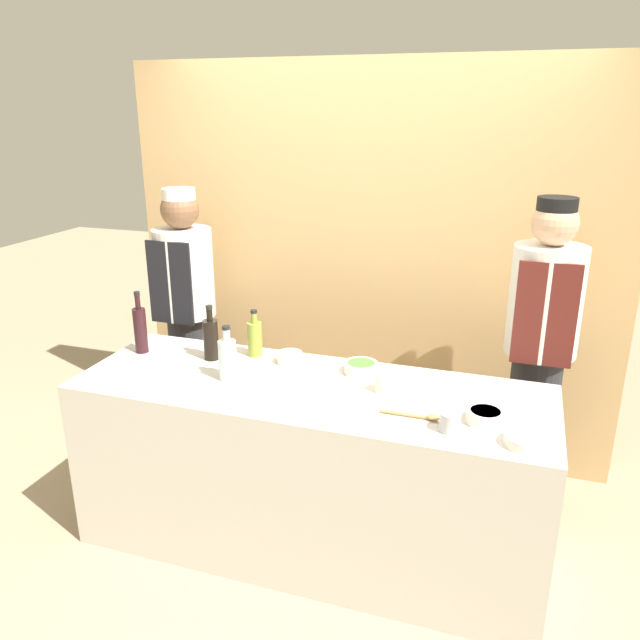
{
  "coord_description": "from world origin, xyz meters",
  "views": [
    {
      "loc": [
        0.89,
        -2.53,
        2.14
      ],
      "look_at": [
        0.0,
        0.15,
        1.16
      ],
      "focal_mm": 35.0,
      "sensor_mm": 36.0,
      "label": 1
    }
  ],
  "objects_px": {
    "sauce_bowl_green": "(361,367)",
    "bottle_oil": "(255,338)",
    "bottle_clear": "(228,359)",
    "cup_cream": "(384,383)",
    "sauce_bowl_brown": "(526,440)",
    "cup_steel": "(450,422)",
    "chef_right": "(539,351)",
    "sauce_bowl_purple": "(485,416)",
    "bottle_wine": "(140,329)",
    "wooden_spoon": "(419,416)",
    "bottle_soy": "(211,338)",
    "cutting_board": "(318,391)",
    "sauce_bowl_white": "(290,357)",
    "chef_left": "(187,315)"
  },
  "relations": [
    {
      "from": "cup_steel",
      "to": "chef_right",
      "type": "height_order",
      "value": "chef_right"
    },
    {
      "from": "cup_steel",
      "to": "cup_cream",
      "type": "xyz_separation_m",
      "value": [
        -0.34,
        0.28,
        0.0
      ]
    },
    {
      "from": "sauce_bowl_brown",
      "to": "cup_cream",
      "type": "height_order",
      "value": "cup_cream"
    },
    {
      "from": "cup_steel",
      "to": "sauce_bowl_purple",
      "type": "bearing_deg",
      "value": 41.74
    },
    {
      "from": "bottle_clear",
      "to": "cup_cream",
      "type": "height_order",
      "value": "bottle_clear"
    },
    {
      "from": "sauce_bowl_purple",
      "to": "chef_left",
      "type": "xyz_separation_m",
      "value": [
        -1.84,
        0.76,
        0.01
      ]
    },
    {
      "from": "sauce_bowl_green",
      "to": "cup_cream",
      "type": "bearing_deg",
      "value": -48.36
    },
    {
      "from": "bottle_soy",
      "to": "cup_cream",
      "type": "distance_m",
      "value": 0.95
    },
    {
      "from": "sauce_bowl_white",
      "to": "bottle_wine",
      "type": "xyz_separation_m",
      "value": [
        -0.81,
        -0.11,
        0.1
      ]
    },
    {
      "from": "sauce_bowl_purple",
      "to": "chef_left",
      "type": "bearing_deg",
      "value": 157.48
    },
    {
      "from": "sauce_bowl_brown",
      "to": "cutting_board",
      "type": "xyz_separation_m",
      "value": [
        -0.92,
        0.19,
        -0.01
      ]
    },
    {
      "from": "cutting_board",
      "to": "bottle_wine",
      "type": "xyz_separation_m",
      "value": [
        -1.06,
        0.18,
        0.12
      ]
    },
    {
      "from": "bottle_clear",
      "to": "bottle_wine",
      "type": "xyz_separation_m",
      "value": [
        -0.6,
        0.17,
        0.03
      ]
    },
    {
      "from": "bottle_clear",
      "to": "chef_left",
      "type": "distance_m",
      "value": 0.94
    },
    {
      "from": "bottle_oil",
      "to": "bottle_wine",
      "type": "xyz_separation_m",
      "value": [
        -0.6,
        -0.15,
        0.03
      ]
    },
    {
      "from": "cup_steel",
      "to": "sauce_bowl_white",
      "type": "bearing_deg",
      "value": 152.14
    },
    {
      "from": "bottle_clear",
      "to": "bottle_wine",
      "type": "distance_m",
      "value": 0.62
    },
    {
      "from": "sauce_bowl_brown",
      "to": "bottle_soy",
      "type": "relative_size",
      "value": 0.56
    },
    {
      "from": "bottle_oil",
      "to": "cup_steel",
      "type": "height_order",
      "value": "bottle_oil"
    },
    {
      "from": "cup_steel",
      "to": "wooden_spoon",
      "type": "relative_size",
      "value": 0.33
    },
    {
      "from": "sauce_bowl_green",
      "to": "sauce_bowl_purple",
      "type": "bearing_deg",
      "value": -28.31
    },
    {
      "from": "sauce_bowl_green",
      "to": "bottle_oil",
      "type": "distance_m",
      "value": 0.6
    },
    {
      "from": "sauce_bowl_white",
      "to": "chef_left",
      "type": "relative_size",
      "value": 0.08
    },
    {
      "from": "cup_steel",
      "to": "chef_right",
      "type": "relative_size",
      "value": 0.05
    },
    {
      "from": "bottle_clear",
      "to": "cup_cream",
      "type": "distance_m",
      "value": 0.75
    },
    {
      "from": "bottle_oil",
      "to": "cutting_board",
      "type": "bearing_deg",
      "value": -35.38
    },
    {
      "from": "cutting_board",
      "to": "bottle_clear",
      "type": "relative_size",
      "value": 1.21
    },
    {
      "from": "sauce_bowl_green",
      "to": "cup_cream",
      "type": "height_order",
      "value": "cup_cream"
    },
    {
      "from": "sauce_bowl_brown",
      "to": "chef_left",
      "type": "relative_size",
      "value": 0.1
    },
    {
      "from": "cutting_board",
      "to": "wooden_spoon",
      "type": "xyz_separation_m",
      "value": [
        0.49,
        -0.1,
        0.0
      ]
    },
    {
      "from": "sauce_bowl_white",
      "to": "chef_left",
      "type": "distance_m",
      "value": 0.93
    },
    {
      "from": "cutting_board",
      "to": "chef_right",
      "type": "height_order",
      "value": "chef_right"
    },
    {
      "from": "sauce_bowl_white",
      "to": "bottle_soy",
      "type": "xyz_separation_m",
      "value": [
        -0.41,
        -0.08,
        0.08
      ]
    },
    {
      "from": "bottle_clear",
      "to": "sauce_bowl_purple",
      "type": "bearing_deg",
      "value": -2.92
    },
    {
      "from": "chef_right",
      "to": "cup_cream",
      "type": "bearing_deg",
      "value": -138.45
    },
    {
      "from": "cup_steel",
      "to": "bottle_soy",
      "type": "bearing_deg",
      "value": 163.33
    },
    {
      "from": "cup_cream",
      "to": "cutting_board",
      "type": "bearing_deg",
      "value": -159.66
    },
    {
      "from": "bottle_oil",
      "to": "bottle_wine",
      "type": "distance_m",
      "value": 0.62
    },
    {
      "from": "sauce_bowl_brown",
      "to": "cup_steel",
      "type": "xyz_separation_m",
      "value": [
        -0.29,
        0.02,
        0.02
      ]
    },
    {
      "from": "sauce_bowl_white",
      "to": "sauce_bowl_purple",
      "type": "bearing_deg",
      "value": -18.96
    },
    {
      "from": "cup_steel",
      "to": "cup_cream",
      "type": "relative_size",
      "value": 0.99
    },
    {
      "from": "bottle_oil",
      "to": "chef_left",
      "type": "xyz_separation_m",
      "value": [
        -0.62,
        0.38,
        -0.06
      ]
    },
    {
      "from": "sauce_bowl_brown",
      "to": "chef_left",
      "type": "height_order",
      "value": "chef_left"
    },
    {
      "from": "sauce_bowl_purple",
      "to": "sauce_bowl_white",
      "type": "xyz_separation_m",
      "value": [
        -1.0,
        0.34,
        0.0
      ]
    },
    {
      "from": "cutting_board",
      "to": "cup_steel",
      "type": "bearing_deg",
      "value": -15.43
    },
    {
      "from": "sauce_bowl_brown",
      "to": "bottle_oil",
      "type": "xyz_separation_m",
      "value": [
        -1.38,
        0.52,
        0.07
      ]
    },
    {
      "from": "sauce_bowl_green",
      "to": "cup_cream",
      "type": "relative_size",
      "value": 1.93
    },
    {
      "from": "sauce_bowl_purple",
      "to": "bottle_wine",
      "type": "xyz_separation_m",
      "value": [
        -1.81,
        0.24,
        0.1
      ]
    },
    {
      "from": "sauce_bowl_brown",
      "to": "cutting_board",
      "type": "height_order",
      "value": "sauce_bowl_brown"
    },
    {
      "from": "cup_steel",
      "to": "wooden_spoon",
      "type": "xyz_separation_m",
      "value": [
        -0.14,
        0.07,
        -0.03
      ]
    }
  ]
}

